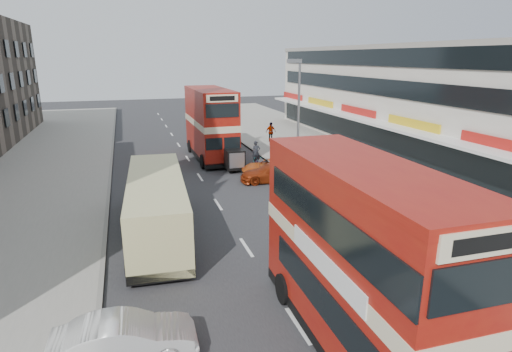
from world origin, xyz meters
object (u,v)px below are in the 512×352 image
object	(u,v)px
street_lamp	(298,110)
car_right_b	(271,167)
car_right_a	(272,172)
cyclist	(256,159)
bus_second	(211,123)
pedestrian_far	(271,132)
pedestrian_near	(337,179)
bus_main	(362,259)
coach	(157,204)
car_left_front	(125,340)

from	to	relation	value
street_lamp	car_right_b	bearing A→B (deg)	146.64
car_right_a	cyclist	xyz separation A→B (m)	(0.05, 3.89, 0.06)
car_right_a	car_right_b	bearing A→B (deg)	168.92
bus_second	pedestrian_far	distance (m)	8.56
pedestrian_near	pedestrian_far	distance (m)	17.14
street_lamp	bus_main	xyz separation A→B (m)	(-5.24, -17.34, -1.97)
cyclist	coach	bearing A→B (deg)	-124.61
car_right_a	street_lamp	bearing A→B (deg)	108.83
bus_second	pedestrian_near	bearing A→B (deg)	112.38
bus_main	pedestrian_far	world-z (taller)	bus_main
coach	cyclist	world-z (taller)	coach
street_lamp	bus_second	size ratio (longest dim) A/B	0.80
coach	car_left_front	distance (m)	8.84
street_lamp	car_right_b	distance (m)	4.57
bus_main	car_left_front	world-z (taller)	bus_main
bus_second	street_lamp	bearing A→B (deg)	120.21
pedestrian_near	pedestrian_far	xyz separation A→B (m)	(1.66, 17.06, -0.00)
bus_main	pedestrian_near	world-z (taller)	bus_main
car_right_b	pedestrian_far	xyz separation A→B (m)	(3.89, 11.30, 0.52)
coach	pedestrian_far	bearing A→B (deg)	60.84
bus_main	coach	bearing A→B (deg)	-62.79
car_left_front	cyclist	size ratio (longest dim) A/B	1.92
pedestrian_near	cyclist	distance (m)	8.59
car_right_b	street_lamp	bearing A→B (deg)	62.80
street_lamp	coach	bearing A→B (deg)	-144.09
coach	cyclist	bearing A→B (deg)	55.86
car_left_front	pedestrian_far	distance (m)	31.64
car_right_b	bus_main	bearing A→B (deg)	-5.31
street_lamp	car_right_b	size ratio (longest dim) A/B	1.92
bus_second	pedestrian_near	size ratio (longest dim) A/B	5.30
bus_second	car_right_a	bearing A→B (deg)	107.15
car_right_a	cyclist	bearing A→B (deg)	-175.76
coach	bus_main	bearing A→B (deg)	-60.37
bus_second	coach	distance (m)	16.03
car_right_b	pedestrian_near	bearing A→B (deg)	27.36
bus_second	car_left_front	bearing A→B (deg)	72.28
street_lamp	car_left_front	size ratio (longest dim) A/B	2.03
pedestrian_far	cyclist	bearing A→B (deg)	-128.64
car_left_front	bus_main	bearing A→B (deg)	-99.82
car_left_front	pedestrian_far	world-z (taller)	pedestrian_far
pedestrian_far	pedestrian_near	bearing A→B (deg)	-108.54
street_lamp	pedestrian_far	size ratio (longest dim) A/B	4.25
pedestrian_far	car_right_a	bearing A→B (deg)	-121.67
pedestrian_far	cyclist	distance (m)	9.87
pedestrian_near	bus_main	bearing A→B (deg)	65.58
coach	pedestrian_far	xyz separation A→B (m)	(12.54, 19.66, -0.46)
car_right_a	car_right_b	size ratio (longest dim) A/B	1.04
bus_main	car_right_b	bearing A→B (deg)	-100.52
coach	bus_second	bearing A→B (deg)	72.75
car_left_front	coach	bearing A→B (deg)	-8.86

